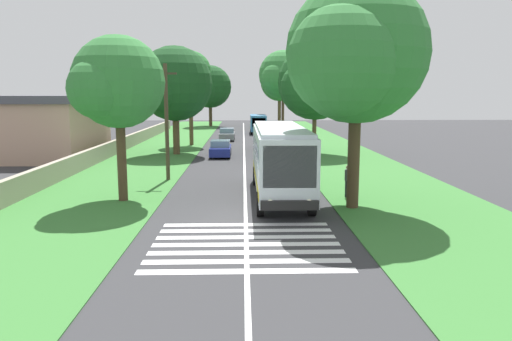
{
  "coord_description": "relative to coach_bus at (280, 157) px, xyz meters",
  "views": [
    {
      "loc": [
        -20.93,
        0.1,
        5.39
      ],
      "look_at": [
        3.05,
        -0.54,
        1.6
      ],
      "focal_mm": 34.12,
      "sensor_mm": 36.0,
      "label": 1
    }
  ],
  "objects": [
    {
      "name": "roadside_building",
      "position": [
        17.09,
        18.7,
        0.51
      ],
      "size": [
        11.67,
        8.42,
        5.25
      ],
      "color": "tan",
      "rests_on": "ground"
    },
    {
      "name": "grass_verge_left",
      "position": [
        10.92,
        10.0,
        -2.13
      ],
      "size": [
        120.0,
        8.0,
        0.04
      ],
      "primitive_type": "cube",
      "color": "#387533",
      "rests_on": "ground"
    },
    {
      "name": "roadside_wall",
      "position": [
        15.92,
        13.4,
        -1.48
      ],
      "size": [
        70.0,
        0.4,
        1.25
      ],
      "primitive_type": "cube",
      "color": "#9E937F",
      "rests_on": "grass_verge_left"
    },
    {
      "name": "roadside_tree_right_3",
      "position": [
        46.63,
        -3.79,
        5.81
      ],
      "size": [
        8.16,
        7.07,
        11.62
      ],
      "color": "#4C3826",
      "rests_on": "grass_verge_right"
    },
    {
      "name": "roadside_tree_right_2",
      "position": [
        58.92,
        -4.23,
        5.04
      ],
      "size": [
        7.84,
        6.46,
        10.58
      ],
      "color": "brown",
      "rests_on": "grass_verge_right"
    },
    {
      "name": "grass_verge_right",
      "position": [
        10.92,
        -6.4,
        -2.13
      ],
      "size": [
        120.0,
        8.0,
        0.04
      ],
      "primitive_type": "cube",
      "color": "#387533",
      "rests_on": "ground"
    },
    {
      "name": "trailing_car_2",
      "position": [
        32.04,
        3.78,
        -1.48
      ],
      "size": [
        4.3,
        1.78,
        1.43
      ],
      "color": "gray",
      "rests_on": "ground"
    },
    {
      "name": "coach_bus",
      "position": [
        0.0,
        0.0,
        0.0
      ],
      "size": [
        11.16,
        2.62,
        3.73
      ],
      "color": "silver",
      "rests_on": "ground"
    },
    {
      "name": "roadside_tree_left_0",
      "position": [
        56.53,
        7.56,
        4.21
      ],
      "size": [
        8.68,
        7.14,
        10.03
      ],
      "color": "#4C3826",
      "rests_on": "grass_verge_left"
    },
    {
      "name": "roadside_tree_left_1",
      "position": [
        -0.5,
        8.11,
        3.67
      ],
      "size": [
        5.59,
        4.55,
        8.21
      ],
      "color": "#4C3826",
      "rests_on": "grass_verge_left"
    },
    {
      "name": "utility_pole",
      "position": [
        5.3,
        6.63,
        1.62
      ],
      "size": [
        0.24,
        1.4,
        7.18
      ],
      "color": "#473828",
      "rests_on": "grass_verge_left"
    },
    {
      "name": "trailing_minibus_0",
      "position": [
        41.72,
        -0.17,
        -0.6
      ],
      "size": [
        6.0,
        2.14,
        2.53
      ],
      "color": "teal",
      "rests_on": "ground"
    },
    {
      "name": "zebra_crossing",
      "position": [
        -8.06,
        1.8,
        -2.14
      ],
      "size": [
        5.85,
        6.8,
        0.01
      ],
      "color": "silver",
      "rests_on": "ground"
    },
    {
      "name": "roadside_tree_right_1",
      "position": [
        -2.61,
        -3.07,
        4.92
      ],
      "size": [
        7.92,
        6.6,
        10.49
      ],
      "color": "#4C3826",
      "rests_on": "grass_verge_right"
    },
    {
      "name": "roadside_tree_left_3",
      "position": [
        26.46,
        7.46,
        5.34
      ],
      "size": [
        4.97,
        4.41,
        9.78
      ],
      "color": "brown",
      "rests_on": "grass_verge_left"
    },
    {
      "name": "roadside_tree_right_0",
      "position": [
        18.21,
        -4.28,
        4.08
      ],
      "size": [
        7.69,
        6.6,
        9.65
      ],
      "color": "brown",
      "rests_on": "grass_verge_right"
    },
    {
      "name": "trailing_car_1",
      "position": [
        23.07,
        -0.3,
        -1.48
      ],
      "size": [
        4.3,
        1.78,
        1.43
      ],
      "color": "gray",
      "rests_on": "ground"
    },
    {
      "name": "roadside_tree_left_2",
      "position": [
        18.66,
        8.01,
        3.96
      ],
      "size": [
        7.72,
        6.58,
        9.53
      ],
      "color": "brown",
      "rests_on": "grass_verge_left"
    },
    {
      "name": "ground",
      "position": [
        -4.08,
        1.8,
        -2.15
      ],
      "size": [
        160.0,
        160.0,
        0.0
      ],
      "primitive_type": "plane",
      "color": "#333335"
    },
    {
      "name": "pedestrian",
      "position": [
        -0.15,
        -3.57,
        -1.24
      ],
      "size": [
        0.34,
        0.34,
        1.69
      ],
      "color": "#26262D",
      "rests_on": "grass_verge_right"
    },
    {
      "name": "trailing_car_0",
      "position": [
        16.97,
        3.86,
        -1.48
      ],
      "size": [
        4.3,
        1.78,
        1.43
      ],
      "color": "navy",
      "rests_on": "ground"
    },
    {
      "name": "centre_line",
      "position": [
        10.92,
        1.8,
        -2.14
      ],
      "size": [
        110.0,
        0.16,
        0.01
      ],
      "primitive_type": "cube",
      "color": "silver",
      "rests_on": "ground"
    }
  ]
}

